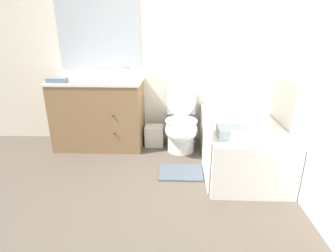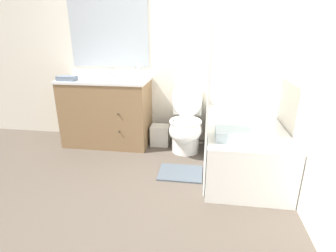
% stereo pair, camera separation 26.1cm
% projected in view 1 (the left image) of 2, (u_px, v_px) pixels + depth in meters
% --- Properties ---
extents(ground_plane, '(14.00, 14.00, 0.00)m').
position_uv_depth(ground_plane, '(147.00, 217.00, 2.09)').
color(ground_plane, brown).
extents(wall_back, '(8.00, 0.06, 2.50)m').
position_uv_depth(wall_back, '(159.00, 44.00, 3.25)').
color(wall_back, white).
rests_on(wall_back, ground_plane).
extents(wall_right, '(0.05, 2.66, 2.50)m').
position_uv_depth(wall_right, '(296.00, 49.00, 2.40)').
color(wall_right, white).
rests_on(wall_right, ground_plane).
extents(vanity_cabinet, '(1.09, 0.56, 0.85)m').
position_uv_depth(vanity_cabinet, '(99.00, 113.00, 3.28)').
color(vanity_cabinet, olive).
rests_on(vanity_cabinet, ground_plane).
extents(sink_faucet, '(0.14, 0.12, 0.12)m').
position_uv_depth(sink_faucet, '(100.00, 75.00, 3.29)').
color(sink_faucet, silver).
rests_on(sink_faucet, vanity_cabinet).
extents(toilet, '(0.38, 0.68, 0.86)m').
position_uv_depth(toilet, '(181.00, 125.00, 3.19)').
color(toilet, white).
rests_on(toilet, ground_plane).
extents(bathtub, '(0.75, 1.41, 0.50)m').
position_uv_depth(bathtub, '(239.00, 142.00, 2.87)').
color(bathtub, white).
rests_on(bathtub, ground_plane).
extents(shower_curtain, '(0.01, 0.60, 2.03)m').
position_uv_depth(shower_curtain, '(210.00, 77.00, 2.31)').
color(shower_curtain, white).
rests_on(shower_curtain, ground_plane).
extents(wastebasket, '(0.23, 0.20, 0.26)m').
position_uv_depth(wastebasket, '(154.00, 136.00, 3.39)').
color(wastebasket, silver).
rests_on(wastebasket, ground_plane).
extents(tissue_box, '(0.12, 0.12, 0.12)m').
position_uv_depth(tissue_box, '(125.00, 74.00, 3.26)').
color(tissue_box, silver).
rests_on(tissue_box, vanity_cabinet).
extents(soap_dispenser, '(0.05, 0.05, 0.19)m').
position_uv_depth(soap_dispenser, '(133.00, 74.00, 3.07)').
color(soap_dispenser, silver).
rests_on(soap_dispenser, vanity_cabinet).
extents(hand_towel_folded, '(0.22, 0.13, 0.06)m').
position_uv_depth(hand_towel_folded, '(57.00, 80.00, 2.98)').
color(hand_towel_folded, slate).
rests_on(hand_towel_folded, vanity_cabinet).
extents(bath_towel_folded, '(0.31, 0.25, 0.09)m').
position_uv_depth(bath_towel_folded, '(235.00, 132.00, 2.36)').
color(bath_towel_folded, silver).
rests_on(bath_towel_folded, bathtub).
extents(bath_mat, '(0.45, 0.35, 0.02)m').
position_uv_depth(bath_mat, '(181.00, 172.00, 2.74)').
color(bath_mat, '#4C5660').
rests_on(bath_mat, ground_plane).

